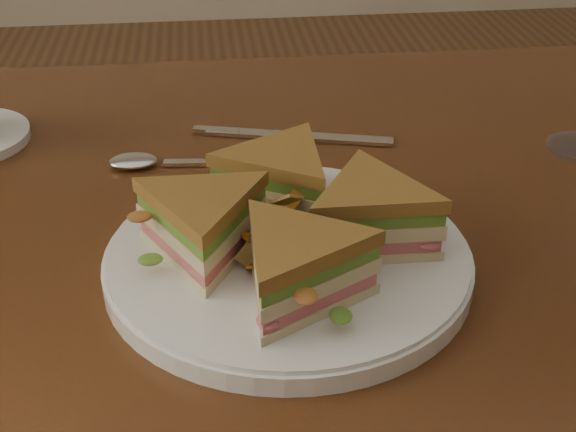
{
  "coord_description": "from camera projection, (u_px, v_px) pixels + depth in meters",
  "views": [
    {
      "loc": [
        -0.05,
        -0.62,
        1.12
      ],
      "look_at": [
        0.01,
        -0.09,
        0.8
      ],
      "focal_mm": 50.0,
      "sensor_mm": 36.0,
      "label": 1
    }
  ],
  "objects": [
    {
      "name": "table",
      "position": [
        264.0,
        300.0,
        0.77
      ],
      "size": [
        1.2,
        0.8,
        0.75
      ],
      "color": "#33190B",
      "rests_on": "ground"
    },
    {
      "name": "spoon",
      "position": [
        156.0,
        162.0,
        0.8
      ],
      "size": [
        0.18,
        0.04,
        0.01
      ],
      "rotation": [
        0.0,
        0.0,
        -0.09
      ],
      "color": "silver",
      "rests_on": "table"
    },
    {
      "name": "sandwich_wedges",
      "position": [
        288.0,
        222.0,
        0.62
      ],
      "size": [
        0.25,
        0.25,
        0.06
      ],
      "color": "beige",
      "rests_on": "plate"
    },
    {
      "name": "plate",
      "position": [
        288.0,
        261.0,
        0.64
      ],
      "size": [
        0.29,
        0.29,
        0.02
      ],
      "primitive_type": "cylinder",
      "color": "white",
      "rests_on": "table"
    },
    {
      "name": "knife",
      "position": [
        285.0,
        136.0,
        0.85
      ],
      "size": [
        0.21,
        0.07,
        0.0
      ],
      "rotation": [
        0.0,
        0.0,
        -0.26
      ],
      "color": "silver",
      "rests_on": "table"
    },
    {
      "name": "crisps_mound",
      "position": [
        288.0,
        226.0,
        0.62
      ],
      "size": [
        0.09,
        0.09,
        0.05
      ],
      "primitive_type": null,
      "color": "#C46B19",
      "rests_on": "plate"
    }
  ]
}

